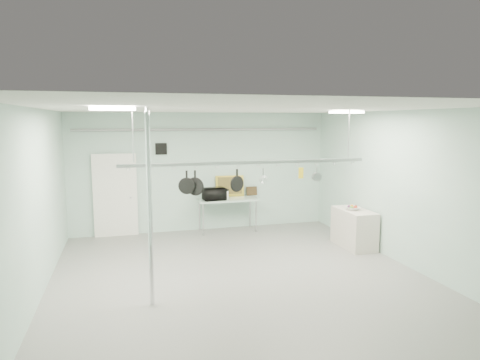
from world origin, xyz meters
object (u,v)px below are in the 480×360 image
object	(u,v)px
fruit_bowl	(353,208)
skillet_left	(187,182)
pot_rack	(248,161)
microwave	(214,194)
prep_table	(227,201)
skillet_right	(237,180)
skillet_mid	(195,183)
chrome_pole	(150,209)
coffee_canister	(225,195)
side_cabinet	(354,228)

from	to	relation	value
fruit_bowl	skillet_left	world-z (taller)	skillet_left
pot_rack	fruit_bowl	bearing A→B (deg)	20.69
microwave	prep_table	bearing A→B (deg)	-169.76
skillet_right	skillet_mid	bearing A→B (deg)	157.31
chrome_pole	fruit_bowl	bearing A→B (deg)	22.58
prep_table	microwave	world-z (taller)	microwave
chrome_pole	skillet_right	bearing A→B (deg)	28.19
pot_rack	skillet_mid	bearing A→B (deg)	180.00
pot_rack	coffee_canister	distance (m)	3.48
skillet_mid	prep_table	bearing A→B (deg)	98.97
side_cabinet	fruit_bowl	world-z (taller)	fruit_bowl
prep_table	microwave	xyz separation A→B (m)	(-0.39, -0.12, 0.23)
prep_table	coffee_canister	bearing A→B (deg)	-147.55
side_cabinet	pot_rack	world-z (taller)	pot_rack
pot_rack	coffee_canister	xyz separation A→B (m)	(0.32, 3.25, -1.21)
chrome_pole	skillet_left	size ratio (longest dim) A/B	7.80
chrome_pole	pot_rack	bearing A→B (deg)	25.35
prep_table	skillet_mid	size ratio (longest dim) A/B	3.52
chrome_pole	skillet_mid	xyz separation A→B (m)	(0.88, 0.90, 0.26)
side_cabinet	microwave	bearing A→B (deg)	144.65
side_cabinet	skillet_mid	size ratio (longest dim) A/B	2.64
prep_table	coffee_canister	size ratio (longest dim) A/B	7.01
skillet_mid	skillet_right	world-z (taller)	same
prep_table	skillet_left	size ratio (longest dim) A/B	3.90
skillet_mid	fruit_bowl	bearing A→B (deg)	47.84
prep_table	skillet_mid	distance (m)	3.74
microwave	skillet_mid	bearing A→B (deg)	65.48
fruit_bowl	skillet_left	bearing A→B (deg)	-164.96
chrome_pole	skillet_mid	world-z (taller)	chrome_pole
coffee_canister	microwave	bearing A→B (deg)	-167.98
fruit_bowl	skillet_right	xyz separation A→B (m)	(-3.11, -1.09, 0.93)
skillet_mid	pot_rack	bearing A→B (deg)	32.24
prep_table	skillet_right	xyz separation A→B (m)	(-0.62, -3.30, 1.04)
side_cabinet	skillet_left	size ratio (longest dim) A/B	2.93
side_cabinet	prep_table	bearing A→B (deg)	139.21
microwave	skillet_mid	distance (m)	3.44
skillet_mid	skillet_left	bearing A→B (deg)	-147.76
prep_table	side_cabinet	distance (m)	3.39
fruit_bowl	skillet_mid	bearing A→B (deg)	-164.40
pot_rack	skillet_right	xyz separation A→B (m)	(-0.22, 0.00, -0.36)
pot_rack	side_cabinet	bearing A→B (deg)	20.45
chrome_pole	coffee_canister	size ratio (longest dim) A/B	14.01
chrome_pole	side_cabinet	bearing A→B (deg)	22.41
pot_rack	microwave	distance (m)	3.39
chrome_pole	skillet_left	xyz separation A→B (m)	(0.73, 0.90, 0.28)
skillet_left	skillet_right	size ratio (longest dim) A/B	0.95
side_cabinet	skillet_left	distance (m)	4.50
pot_rack	skillet_left	bearing A→B (deg)	180.00
microwave	fruit_bowl	size ratio (longest dim) A/B	1.74
coffee_canister	skillet_left	world-z (taller)	skillet_left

